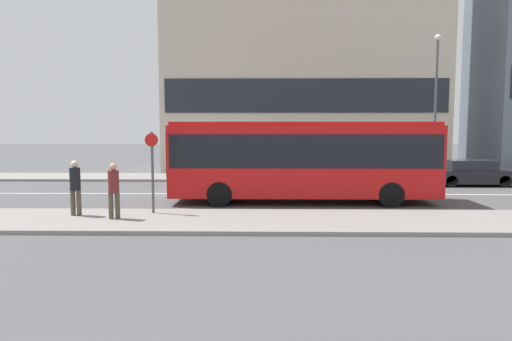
# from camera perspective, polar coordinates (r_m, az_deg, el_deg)

# --- Properties ---
(ground_plane) EXTENTS (120.00, 120.00, 0.00)m
(ground_plane) POSITION_cam_1_polar(r_m,az_deg,el_deg) (20.94, -7.75, -2.91)
(ground_plane) COLOR #4F4F51
(sidewalk_near) EXTENTS (44.00, 3.50, 0.13)m
(sidewalk_near) POSITION_cam_1_polar(r_m,az_deg,el_deg) (14.88, -11.45, -6.16)
(sidewalk_near) COLOR gray
(sidewalk_near) RESTS_ON ground_plane
(sidewalk_far) EXTENTS (44.00, 3.50, 0.13)m
(sidewalk_far) POSITION_cam_1_polar(r_m,az_deg,el_deg) (27.07, -5.73, -0.84)
(sidewalk_far) COLOR gray
(sidewalk_far) RESTS_ON ground_plane
(lane_centerline) EXTENTS (41.80, 0.16, 0.01)m
(lane_centerline) POSITION_cam_1_polar(r_m,az_deg,el_deg) (20.94, -7.75, -2.90)
(lane_centerline) COLOR silver
(lane_centerline) RESTS_ON ground_plane
(apartment_block_left_tower) EXTENTS (19.17, 6.25, 18.37)m
(apartment_block_left_tower) POSITION_cam_1_polar(r_m,az_deg,el_deg) (33.72, 5.85, 15.96)
(apartment_block_left_tower) COLOR beige
(apartment_block_left_tower) RESTS_ON ground_plane
(city_bus) EXTENTS (10.53, 2.61, 3.23)m
(city_bus) POSITION_cam_1_polar(r_m,az_deg,el_deg) (18.41, 5.83, 1.79)
(city_bus) COLOR red
(city_bus) RESTS_ON ground_plane
(parked_car_0) EXTENTS (4.27, 1.75, 1.33)m
(parked_car_0) POSITION_cam_1_polar(r_m,az_deg,el_deg) (26.16, 25.25, -0.31)
(parked_car_0) COLOR black
(parked_car_0) RESTS_ON ground_plane
(pedestrian_near_stop) EXTENTS (0.35, 0.34, 1.82)m
(pedestrian_near_stop) POSITION_cam_1_polar(r_m,az_deg,el_deg) (16.06, -21.67, -1.59)
(pedestrian_near_stop) COLOR #4C4233
(pedestrian_near_stop) RESTS_ON sidewalk_near
(pedestrian_down_pavement) EXTENTS (0.34, 0.34, 1.77)m
(pedestrian_down_pavement) POSITION_cam_1_polar(r_m,az_deg,el_deg) (15.09, -17.37, -1.99)
(pedestrian_down_pavement) COLOR #4C4233
(pedestrian_down_pavement) RESTS_ON sidewalk_near
(bus_stop_sign) EXTENTS (0.44, 0.12, 2.74)m
(bus_stop_sign) POSITION_cam_1_polar(r_m,az_deg,el_deg) (15.69, -12.83, 0.56)
(bus_stop_sign) COLOR #4C4C51
(bus_stop_sign) RESTS_ON sidewalk_near
(street_lamp) EXTENTS (0.36, 0.36, 7.98)m
(street_lamp) POSITION_cam_1_polar(r_m,az_deg,el_deg) (27.63, 21.57, 8.99)
(street_lamp) COLOR #4C4C51
(street_lamp) RESTS_ON sidewalk_far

